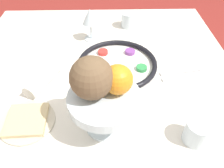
# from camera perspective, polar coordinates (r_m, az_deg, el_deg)

# --- Properties ---
(dining_table) EXTENTS (1.21, 1.08, 0.75)m
(dining_table) POSITION_cam_1_polar(r_m,az_deg,el_deg) (1.09, -2.56, -14.12)
(dining_table) COLOR silver
(dining_table) RESTS_ON ground_plane
(seder_plate) EXTENTS (0.31, 0.31, 0.03)m
(seder_plate) POSITION_cam_1_polar(r_m,az_deg,el_deg) (0.86, 1.39, 5.25)
(seder_plate) COLOR white
(seder_plate) RESTS_ON dining_table
(wine_glass) EXTENTS (0.07, 0.07, 0.15)m
(wine_glass) POSITION_cam_1_polar(r_m,az_deg,el_deg) (0.99, -5.78, 16.87)
(wine_glass) COLOR silver
(wine_glass) RESTS_ON dining_table
(fruit_stand) EXTENTS (0.20, 0.20, 0.13)m
(fruit_stand) POSITION_cam_1_polar(r_m,az_deg,el_deg) (0.59, -2.01, -4.88)
(fruit_stand) COLOR silver
(fruit_stand) RESTS_ON dining_table
(orange_fruit) EXTENTS (0.08, 0.08, 0.08)m
(orange_fruit) POSITION_cam_1_polar(r_m,az_deg,el_deg) (0.56, 1.52, 1.18)
(orange_fruit) COLOR orange
(orange_fruit) RESTS_ON fruit_stand
(coconut) EXTENTS (0.11, 0.11, 0.11)m
(coconut) POSITION_cam_1_polar(r_m,az_deg,el_deg) (0.54, -5.35, 1.61)
(coconut) COLOR brown
(coconut) RESTS_ON fruit_stand
(bread_plate) EXTENTS (0.17, 0.17, 0.02)m
(bread_plate) POSITION_cam_1_polar(r_m,az_deg,el_deg) (0.72, -21.31, -8.93)
(bread_plate) COLOR beige
(bread_plate) RESTS_ON dining_table
(napkin_roll) EXTENTS (0.17, 0.11, 0.05)m
(napkin_roll) POSITION_cam_1_polar(r_m,az_deg,el_deg) (0.82, -17.48, 1.52)
(napkin_roll) COLOR white
(napkin_roll) RESTS_ON dining_table
(cup_near) EXTENTS (0.07, 0.07, 0.07)m
(cup_near) POSITION_cam_1_polar(r_m,az_deg,el_deg) (1.12, 4.36, 16.36)
(cup_near) COLOR silver
(cup_near) RESTS_ON dining_table
(cup_mid) EXTENTS (0.07, 0.07, 0.07)m
(cup_mid) POSITION_cam_1_polar(r_m,az_deg,el_deg) (0.66, 21.42, -11.58)
(cup_mid) COLOR silver
(cup_mid) RESTS_ON dining_table
(fork_left) EXTENTS (0.05, 0.16, 0.01)m
(fork_left) POSITION_cam_1_polar(r_m,az_deg,el_deg) (0.88, 17.40, 3.14)
(fork_left) COLOR silver
(fork_left) RESTS_ON dining_table
(fork_right) EXTENTS (0.06, 0.16, 0.01)m
(fork_right) POSITION_cam_1_polar(r_m,az_deg,el_deg) (0.86, 17.88, 1.84)
(fork_right) COLOR silver
(fork_right) RESTS_ON dining_table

